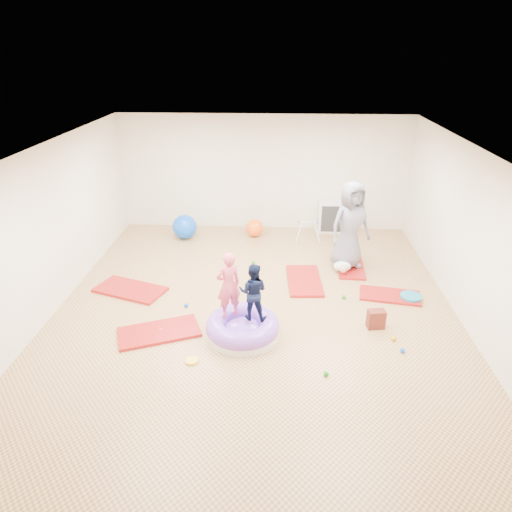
{
  "coord_description": "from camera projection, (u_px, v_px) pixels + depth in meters",
  "views": [
    {
      "loc": [
        0.38,
        -6.9,
        4.28
      ],
      "look_at": [
        0.0,
        0.3,
        0.9
      ],
      "focal_mm": 32.0,
      "sensor_mm": 36.0,
      "label": 1
    }
  ],
  "objects": [
    {
      "name": "yellow_toy",
      "position": [
        192.0,
        361.0,
        6.74
      ],
      "size": [
        0.19,
        0.19,
        0.03
      ],
      "primitive_type": "cylinder",
      "color": "#E8AE00",
      "rests_on": "ground"
    },
    {
      "name": "gym_mat_right",
      "position": [
        390.0,
        295.0,
        8.47
      ],
      "size": [
        1.17,
        0.73,
        0.05
      ],
      "primitive_type": "cube",
      "rotation": [
        0.0,
        0.0,
        -0.17
      ],
      "color": "#AD2129",
      "rests_on": "ground"
    },
    {
      "name": "backpack",
      "position": [
        376.0,
        319.0,
        7.49
      ],
      "size": [
        0.3,
        0.21,
        0.32
      ],
      "primitive_type": "cube",
      "rotation": [
        0.0,
        0.0,
        0.14
      ],
      "color": "maroon",
      "rests_on": "ground"
    },
    {
      "name": "infant_play_gym",
      "position": [
        308.0,
        227.0,
        10.81
      ],
      "size": [
        0.6,
        0.57,
        0.46
      ],
      "rotation": [
        0.0,
        0.0,
        0.19
      ],
      "color": "silver",
      "rests_on": "ground"
    },
    {
      "name": "ball_pit_balls",
      "position": [
        293.0,
        314.0,
        7.86
      ],
      "size": [
        3.89,
        3.62,
        0.08
      ],
      "color": "#1F821A",
      "rests_on": "ground"
    },
    {
      "name": "cube_shelf",
      "position": [
        334.0,
        217.0,
        11.26
      ],
      "size": [
        0.77,
        0.38,
        0.77
      ],
      "color": "silver",
      "rests_on": "ground"
    },
    {
      "name": "gym_mat_rear_right",
      "position": [
        351.0,
        267.0,
        9.52
      ],
      "size": [
        0.6,
        1.1,
        0.04
      ],
      "primitive_type": "cube",
      "rotation": [
        0.0,
        0.0,
        1.51
      ],
      "color": "#AD2129",
      "rests_on": "ground"
    },
    {
      "name": "exercise_ball_orange",
      "position": [
        255.0,
        228.0,
        11.04
      ],
      "size": [
        0.43,
        0.43,
        0.43
      ],
      "primitive_type": "sphere",
      "color": "#FF6018",
      "rests_on": "ground"
    },
    {
      "name": "adult_caregiver",
      "position": [
        350.0,
        225.0,
        9.18
      ],
      "size": [
        1.04,
        0.89,
        1.8
      ],
      "primitive_type": "imported",
      "rotation": [
        0.0,
        0.0,
        0.44
      ],
      "color": "slate",
      "rests_on": "gym_mat_rear_right"
    },
    {
      "name": "exercise_ball_blue",
      "position": [
        185.0,
        227.0,
        10.89
      ],
      "size": [
        0.58,
        0.58,
        0.58
      ],
      "primitive_type": "sphere",
      "color": "blue",
      "rests_on": "ground"
    },
    {
      "name": "room",
      "position": [
        255.0,
        236.0,
        7.48
      ],
      "size": [
        7.01,
        8.01,
        2.81
      ],
      "color": "tan",
      "rests_on": "ground"
    },
    {
      "name": "gym_mat_center_back",
      "position": [
        304.0,
        280.0,
        8.99
      ],
      "size": [
        0.7,
        1.31,
        0.05
      ],
      "primitive_type": "cube",
      "rotation": [
        0.0,
        0.0,
        1.62
      ],
      "color": "#AD2129",
      "rests_on": "ground"
    },
    {
      "name": "child_pink",
      "position": [
        228.0,
        282.0,
        7.1
      ],
      "size": [
        0.48,
        0.43,
        1.11
      ],
      "primitive_type": "imported",
      "rotation": [
        0.0,
        0.0,
        3.64
      ],
      "color": "#E34D69",
      "rests_on": "inflatable_cushion"
    },
    {
      "name": "infant",
      "position": [
        342.0,
        267.0,
        9.26
      ],
      "size": [
        0.36,
        0.36,
        0.21
      ],
      "color": "white",
      "rests_on": "gym_mat_rear_right"
    },
    {
      "name": "gym_mat_mid_left",
      "position": [
        130.0,
        290.0,
        8.65
      ],
      "size": [
        1.45,
        1.06,
        0.05
      ],
      "primitive_type": "cube",
      "rotation": [
        0.0,
        0.0,
        -0.34
      ],
      "color": "#AD2129",
      "rests_on": "ground"
    },
    {
      "name": "balance_disc",
      "position": [
        411.0,
        297.0,
        8.36
      ],
      "size": [
        0.39,
        0.39,
        0.09
      ],
      "primitive_type": "cylinder",
      "color": "teal",
      "rests_on": "ground"
    },
    {
      "name": "gym_mat_front_left",
      "position": [
        159.0,
        332.0,
        7.39
      ],
      "size": [
        1.43,
        1.08,
        0.05
      ],
      "primitive_type": "cube",
      "rotation": [
        0.0,
        0.0,
        0.39
      ],
      "color": "#AD2129",
      "rests_on": "ground"
    },
    {
      "name": "inflatable_cushion",
      "position": [
        243.0,
        328.0,
        7.29
      ],
      "size": [
        1.18,
        1.18,
        0.37
      ],
      "rotation": [
        0.0,
        0.0,
        0.36
      ],
      "color": "silver",
      "rests_on": "ground"
    },
    {
      "name": "child_navy",
      "position": [
        253.0,
        289.0,
        7.07
      ],
      "size": [
        0.51,
        0.42,
        0.95
      ],
      "primitive_type": "imported",
      "rotation": [
        0.0,
        0.0,
        3.0
      ],
      "color": "black",
      "rests_on": "inflatable_cushion"
    }
  ]
}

